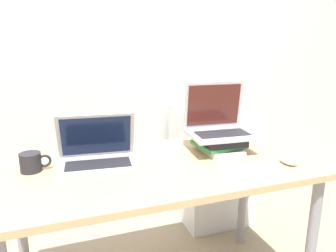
{
  "coord_description": "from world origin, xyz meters",
  "views": [
    {
      "loc": [
        -0.44,
        -0.97,
        1.29
      ],
      "look_at": [
        0.03,
        0.35,
        0.92
      ],
      "focal_mm": 35.0,
      "sensor_mm": 36.0,
      "label": 1
    }
  ],
  "objects_px": {
    "mouse": "(289,161)",
    "mug": "(31,162)",
    "book_stack": "(219,143)",
    "wireless_keyboard": "(251,171)",
    "laptop_left": "(98,155)",
    "mini_fridge": "(211,163)",
    "laptop_on_books": "(219,124)"
  },
  "relations": [
    {
      "from": "mug",
      "to": "book_stack",
      "type": "bearing_deg",
      "value": -2.66
    },
    {
      "from": "wireless_keyboard",
      "to": "mini_fridge",
      "type": "distance_m",
      "value": 1.0
    },
    {
      "from": "mug",
      "to": "mini_fridge",
      "type": "relative_size",
      "value": 0.16
    },
    {
      "from": "laptop_left",
      "to": "book_stack",
      "type": "height_order",
      "value": "laptop_left"
    },
    {
      "from": "laptop_left",
      "to": "mouse",
      "type": "bearing_deg",
      "value": -19.36
    },
    {
      "from": "laptop_left",
      "to": "mug",
      "type": "bearing_deg",
      "value": 176.68
    },
    {
      "from": "laptop_left",
      "to": "mouse",
      "type": "height_order",
      "value": "laptop_left"
    },
    {
      "from": "laptop_left",
      "to": "mini_fridge",
      "type": "height_order",
      "value": "laptop_left"
    },
    {
      "from": "mini_fridge",
      "to": "book_stack",
      "type": "bearing_deg",
      "value": -114.5
    },
    {
      "from": "laptop_on_books",
      "to": "mouse",
      "type": "height_order",
      "value": "laptop_on_books"
    },
    {
      "from": "book_stack",
      "to": "wireless_keyboard",
      "type": "distance_m",
      "value": 0.3
    },
    {
      "from": "mug",
      "to": "laptop_left",
      "type": "bearing_deg",
      "value": -3.32
    },
    {
      "from": "book_stack",
      "to": "mug",
      "type": "distance_m",
      "value": 0.89
    },
    {
      "from": "wireless_keyboard",
      "to": "mouse",
      "type": "height_order",
      "value": "mouse"
    },
    {
      "from": "laptop_left",
      "to": "mini_fridge",
      "type": "relative_size",
      "value": 0.45
    },
    {
      "from": "wireless_keyboard",
      "to": "laptop_left",
      "type": "bearing_deg",
      "value": 152.15
    },
    {
      "from": "book_stack",
      "to": "laptop_on_books",
      "type": "bearing_deg",
      "value": 79.36
    },
    {
      "from": "wireless_keyboard",
      "to": "mug",
      "type": "height_order",
      "value": "mug"
    },
    {
      "from": "book_stack",
      "to": "mouse",
      "type": "relative_size",
      "value": 2.73
    },
    {
      "from": "mouse",
      "to": "mug",
      "type": "xyz_separation_m",
      "value": [
        -1.1,
        0.31,
        0.02
      ]
    },
    {
      "from": "laptop_on_books",
      "to": "mouse",
      "type": "xyz_separation_m",
      "value": [
        0.21,
        -0.29,
        -0.12
      ]
    },
    {
      "from": "mouse",
      "to": "mug",
      "type": "distance_m",
      "value": 1.15
    },
    {
      "from": "wireless_keyboard",
      "to": "mouse",
      "type": "bearing_deg",
      "value": 7.62
    },
    {
      "from": "book_stack",
      "to": "mini_fridge",
      "type": "bearing_deg",
      "value": 65.5
    },
    {
      "from": "mouse",
      "to": "mini_fridge",
      "type": "relative_size",
      "value": 0.12
    },
    {
      "from": "mouse",
      "to": "mug",
      "type": "height_order",
      "value": "mug"
    },
    {
      "from": "wireless_keyboard",
      "to": "mug",
      "type": "relative_size",
      "value": 2.17
    },
    {
      "from": "wireless_keyboard",
      "to": "mini_fridge",
      "type": "height_order",
      "value": "mini_fridge"
    },
    {
      "from": "wireless_keyboard",
      "to": "mouse",
      "type": "xyz_separation_m",
      "value": [
        0.22,
        0.03,
        0.01
      ]
    },
    {
      "from": "laptop_on_books",
      "to": "book_stack",
      "type": "bearing_deg",
      "value": -100.64
    },
    {
      "from": "wireless_keyboard",
      "to": "book_stack",
      "type": "bearing_deg",
      "value": 88.92
    },
    {
      "from": "book_stack",
      "to": "mug",
      "type": "height_order",
      "value": "book_stack"
    }
  ]
}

